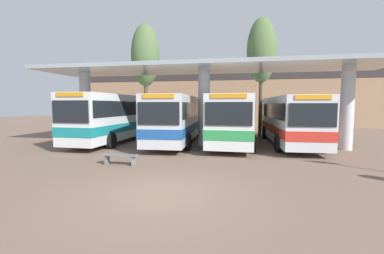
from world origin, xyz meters
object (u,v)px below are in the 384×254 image
object	(u,v)px
transit_bus_left_bay	(119,116)
transit_bus_right_bay	(234,117)
poplar_tree_behind_right	(262,51)
poplar_tree_behind_left	(145,56)
transit_bus_center_bay	(179,117)
waiting_bench_near_pillar	(120,157)
transit_bus_far_right_bay	(289,118)

from	to	relation	value
transit_bus_left_bay	transit_bus_right_bay	world-z (taller)	transit_bus_left_bay
transit_bus_left_bay	poplar_tree_behind_right	bearing A→B (deg)	-155.86
poplar_tree_behind_left	poplar_tree_behind_right	bearing A→B (deg)	-0.94
poplar_tree_behind_left	transit_bus_right_bay	bearing A→B (deg)	-27.71
transit_bus_center_bay	poplar_tree_behind_left	bearing A→B (deg)	-48.98
transit_bus_left_bay	waiting_bench_near_pillar	bearing A→B (deg)	118.25
transit_bus_right_bay	waiting_bench_near_pillar	bearing A→B (deg)	58.94
transit_bus_right_bay	waiting_bench_near_pillar	size ratio (longest dim) A/B	6.58
transit_bus_far_right_bay	poplar_tree_behind_left	distance (m)	13.58
poplar_tree_behind_right	transit_bus_left_bay	bearing A→B (deg)	-157.33
waiting_bench_near_pillar	poplar_tree_behind_left	bearing A→B (deg)	105.30
transit_bus_center_bay	transit_bus_right_bay	size ratio (longest dim) A/B	1.05
transit_bus_right_bay	transit_bus_far_right_bay	size ratio (longest dim) A/B	1.02
transit_bus_left_bay	transit_bus_center_bay	world-z (taller)	transit_bus_left_bay
transit_bus_far_right_bay	poplar_tree_behind_left	world-z (taller)	poplar_tree_behind_left
transit_bus_center_bay	waiting_bench_near_pillar	world-z (taller)	transit_bus_center_bay
transit_bus_left_bay	transit_bus_right_bay	bearing A→B (deg)	-176.15
transit_bus_center_bay	poplar_tree_behind_left	distance (m)	7.99
transit_bus_center_bay	transit_bus_left_bay	bearing A→B (deg)	0.59
waiting_bench_near_pillar	poplar_tree_behind_left	xyz separation A→B (m)	(-3.25, 11.88, 6.76)
poplar_tree_behind_right	transit_bus_right_bay	bearing A→B (deg)	-117.28
transit_bus_right_bay	transit_bus_center_bay	bearing A→B (deg)	2.76
transit_bus_center_bay	poplar_tree_behind_left	xyz separation A→B (m)	(-4.15, 4.35, 5.26)
transit_bus_center_bay	waiting_bench_near_pillar	size ratio (longest dim) A/B	6.88
transit_bus_right_bay	transit_bus_far_right_bay	xyz separation A→B (m)	(3.72, 0.17, -0.03)
transit_bus_left_bay	transit_bus_center_bay	distance (m)	4.58
poplar_tree_behind_left	transit_bus_center_bay	bearing A→B (deg)	-46.35
transit_bus_center_bay	transit_bus_right_bay	bearing A→B (deg)	178.77
transit_bus_left_bay	transit_bus_far_right_bay	bearing A→B (deg)	-176.07
transit_bus_left_bay	poplar_tree_behind_left	distance (m)	6.96
transit_bus_right_bay	transit_bus_far_right_bay	distance (m)	3.72
transit_bus_left_bay	transit_bus_center_bay	bearing A→B (deg)	-175.31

